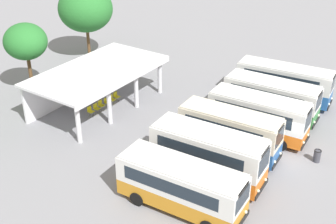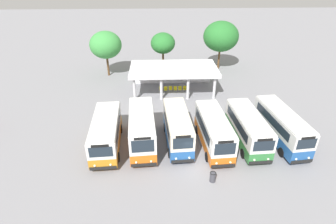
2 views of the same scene
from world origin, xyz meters
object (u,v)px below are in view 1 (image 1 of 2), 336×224
(city_bus_fourth_amber, at_px, (258,115))
(waiting_chair_end_by_column, at_px, (90,111))
(city_bus_second_in_row, at_px, (208,154))
(waiting_chair_fifth_seat, at_px, (112,99))
(litter_bin_apron, at_px, (317,156))
(city_bus_far_end_green, at_px, (284,82))
(city_bus_fifth_blue, at_px, (271,97))
(waiting_chair_middle_seat, at_px, (101,104))
(city_bus_middle_cream, at_px, (230,131))
(city_bus_nearest_orange, at_px, (181,184))
(waiting_chair_fourth_seat, at_px, (107,102))
(waiting_chair_second_from_end, at_px, (96,108))
(waiting_chair_far_end_seat, at_px, (116,96))

(city_bus_fourth_amber, height_order, waiting_chair_end_by_column, city_bus_fourth_amber)
(city_bus_second_in_row, distance_m, city_bus_fourth_amber, 6.74)
(waiting_chair_fifth_seat, relative_size, litter_bin_apron, 0.96)
(city_bus_second_in_row, distance_m, city_bus_far_end_green, 13.45)
(city_bus_fifth_blue, distance_m, city_bus_far_end_green, 3.37)
(waiting_chair_end_by_column, height_order, waiting_chair_middle_seat, same)
(city_bus_middle_cream, distance_m, waiting_chair_end_by_column, 11.88)
(city_bus_second_in_row, relative_size, waiting_chair_end_by_column, 8.67)
(city_bus_nearest_orange, height_order, waiting_chair_end_by_column, city_bus_nearest_orange)
(waiting_chair_fifth_seat, bearing_deg, city_bus_far_end_green, -52.94)
(city_bus_nearest_orange, distance_m, city_bus_second_in_row, 3.37)
(waiting_chair_end_by_column, bearing_deg, city_bus_middle_cream, -83.33)
(city_bus_middle_cream, relative_size, waiting_chair_fifth_seat, 8.33)
(city_bus_far_end_green, bearing_deg, waiting_chair_fourth_seat, 129.15)
(city_bus_nearest_orange, xyz_separation_m, city_bus_fifth_blue, (13.44, 0.09, 0.04))
(city_bus_middle_cream, height_order, waiting_chair_fourth_seat, city_bus_middle_cream)
(city_bus_second_in_row, xyz_separation_m, city_bus_far_end_green, (13.44, 0.18, -0.13))
(waiting_chair_end_by_column, bearing_deg, city_bus_second_in_row, -99.46)
(city_bus_far_end_green, relative_size, litter_bin_apron, 9.04)
(waiting_chair_end_by_column, bearing_deg, waiting_chair_fourth_seat, -2.41)
(city_bus_nearest_orange, height_order, waiting_chair_second_from_end, city_bus_nearest_orange)
(waiting_chair_middle_seat, bearing_deg, city_bus_fourth_amber, -74.50)
(city_bus_middle_cream, bearing_deg, waiting_chair_far_end_seat, 80.92)
(waiting_chair_fourth_seat, bearing_deg, city_bus_nearest_orange, -121.29)
(waiting_chair_end_by_column, bearing_deg, waiting_chair_second_from_end, -5.60)
(city_bus_fourth_amber, bearing_deg, waiting_chair_middle_seat, 105.50)
(waiting_chair_second_from_end, relative_size, waiting_chair_far_end_seat, 1.00)
(city_bus_nearest_orange, relative_size, waiting_chair_fourth_seat, 8.93)
(litter_bin_apron, bearing_deg, city_bus_fifth_blue, 50.71)
(city_bus_middle_cream, bearing_deg, waiting_chair_fifth_seat, 84.01)
(city_bus_far_end_green, distance_m, waiting_chair_fifth_seat, 14.75)
(city_bus_nearest_orange, xyz_separation_m, city_bus_fourth_amber, (10.08, -0.27, 0.09))
(city_bus_middle_cream, relative_size, waiting_chair_fourth_seat, 8.33)
(city_bus_fifth_blue, bearing_deg, waiting_chair_end_by_column, 124.00)
(city_bus_fifth_blue, xyz_separation_m, waiting_chair_fourth_seat, (-6.14, 11.92, -1.19))
(city_bus_middle_cream, xyz_separation_m, city_bus_fourth_amber, (3.36, -0.63, -0.04))
(city_bus_second_in_row, xyz_separation_m, waiting_chair_fifth_seat, (4.59, 11.90, -1.37))
(waiting_chair_far_end_seat, bearing_deg, waiting_chair_fourth_seat, -175.76)
(waiting_chair_far_end_seat, distance_m, litter_bin_apron, 17.22)
(city_bus_fourth_amber, relative_size, city_bus_far_end_green, 0.91)
(waiting_chair_middle_seat, bearing_deg, city_bus_middle_cream, -89.65)
(city_bus_far_end_green, xyz_separation_m, waiting_chair_fifth_seat, (-8.86, 11.73, -1.23))
(city_bus_middle_cream, xyz_separation_m, waiting_chair_fourth_seat, (0.58, 11.65, -1.29))
(city_bus_second_in_row, height_order, city_bus_fourth_amber, city_bus_second_in_row)
(city_bus_middle_cream, distance_m, waiting_chair_fifth_seat, 11.83)
(waiting_chair_end_by_column, bearing_deg, city_bus_nearest_orange, -113.87)
(city_bus_fourth_amber, bearing_deg, waiting_chair_end_by_column, 110.95)
(waiting_chair_second_from_end, bearing_deg, waiting_chair_fourth_seat, -0.80)
(city_bus_middle_cream, xyz_separation_m, waiting_chair_end_by_column, (-1.37, 11.73, -1.29))
(city_bus_fifth_blue, height_order, waiting_chair_far_end_seat, city_bus_fifth_blue)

